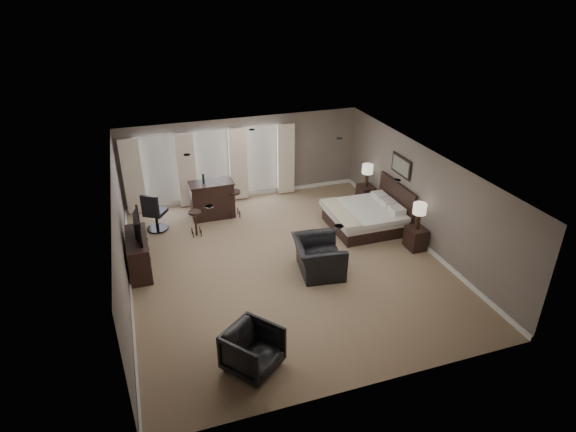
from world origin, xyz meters
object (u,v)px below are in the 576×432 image
object	(u,v)px
bar_counter	(212,200)
bar_stool_left	(196,223)
bar_stool_right	(234,204)
lamp_near	(419,216)
tv	(136,235)
nightstand_near	(416,238)
dresser	(139,254)
armchair_near	(318,252)
armchair_far	(253,348)
bed	(361,208)
nightstand_far	(366,195)
desk_chair	(155,211)
lamp_far	(367,175)

from	to	relation	value
bar_counter	bar_stool_left	xyz separation A→B (m)	(-0.65, -0.98, -0.19)
bar_counter	bar_stool_right	size ratio (longest dim) A/B	1.55
bar_counter	bar_stool_left	distance (m)	1.19
lamp_near	tv	bearing A→B (deg)	170.05
nightstand_near	bar_counter	world-z (taller)	bar_counter
dresser	armchair_near	size ratio (longest dim) A/B	1.20
dresser	armchair_far	size ratio (longest dim) A/B	1.67
dresser	bar_stool_left	world-z (taller)	dresser
bed	bar_stool_right	distance (m)	3.70
bar_stool_left	bar_stool_right	size ratio (longest dim) A/B	0.90
lamp_near	armchair_far	size ratio (longest dim) A/B	0.77
nightstand_near	nightstand_far	bearing A→B (deg)	90.00
lamp_near	desk_chair	size ratio (longest dim) A/B	0.62
dresser	nightstand_near	bearing A→B (deg)	-9.95
nightstand_near	tv	distance (m)	7.06
lamp_near	bar_stool_left	size ratio (longest dim) A/B	0.96
dresser	tv	distance (m)	0.52
bed	nightstand_far	size ratio (longest dim) A/B	3.35
nightstand_far	bar_counter	size ratio (longest dim) A/B	0.46
bar_stool_right	armchair_near	bearing A→B (deg)	-70.34
desk_chair	dresser	bearing A→B (deg)	106.23
bar_counter	bar_stool_left	bearing A→B (deg)	-123.36
bar_stool_right	nightstand_far	bearing A→B (deg)	-5.47
tv	desk_chair	xyz separation A→B (m)	(0.57, 1.98, -0.39)
nightstand_near	lamp_near	distance (m)	0.65
nightstand_far	bar_stool_right	world-z (taller)	bar_stool_right
tv	armchair_near	world-z (taller)	armchair_near
nightstand_near	nightstand_far	xyz separation A→B (m)	(0.00, 2.90, 0.00)
bed	bar_stool_right	size ratio (longest dim) A/B	2.39
lamp_far	lamp_near	bearing A→B (deg)	-90.00
bed	bar_stool_left	bearing A→B (deg)	166.70
bar_stool_right	lamp_near	bearing A→B (deg)	-38.79
nightstand_far	armchair_far	bearing A→B (deg)	-131.94
lamp_far	bar_stool_left	world-z (taller)	lamp_far
nightstand_near	bar_counter	size ratio (longest dim) A/B	0.46
bar_counter	bed	bearing A→B (deg)	-28.09
lamp_near	bar_stool_right	world-z (taller)	lamp_near
bar_stool_left	armchair_near	bearing A→B (deg)	-47.39
bed	armchair_far	world-z (taller)	bed
nightstand_far	bar_counter	distance (m)	4.75
nightstand_near	bar_counter	bearing A→B (deg)	143.47
bar_stool_right	desk_chair	size ratio (longest dim) A/B	0.72
nightstand_far	armchair_near	world-z (taller)	armchair_near
nightstand_near	nightstand_far	distance (m)	2.90
nightstand_far	tv	world-z (taller)	tv
lamp_far	armchair_far	bearing A→B (deg)	-131.94
nightstand_far	desk_chair	xyz separation A→B (m)	(-6.35, 0.29, 0.28)
dresser	tv	world-z (taller)	tv
nightstand_far	armchair_near	distance (m)	4.23
nightstand_near	bed	bearing A→B (deg)	121.54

